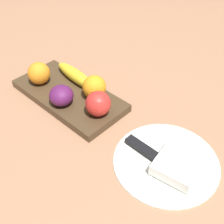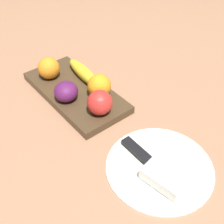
{
  "view_description": "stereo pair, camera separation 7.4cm",
  "coord_description": "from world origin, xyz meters",
  "px_view_note": "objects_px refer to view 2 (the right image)",
  "views": [
    {
      "loc": [
        0.53,
        -0.44,
        0.55
      ],
      "look_at": [
        0.15,
        -0.04,
        0.05
      ],
      "focal_mm": 46.27,
      "sensor_mm": 36.0,
      "label": 1
    },
    {
      "loc": [
        0.58,
        -0.39,
        0.55
      ],
      "look_at": [
        0.15,
        -0.04,
        0.05
      ],
      "focal_mm": 46.27,
      "sensor_mm": 36.0,
      "label": 2
    }
  ],
  "objects_px": {
    "banana": "(85,73)",
    "grape_bunch": "(66,91)",
    "folded_napkin": "(171,170)",
    "knife": "(141,155)",
    "orange_near_apple": "(49,68)",
    "orange_near_banana": "(99,86)",
    "dinner_plate": "(160,167)",
    "apple": "(100,102)",
    "fruit_tray": "(75,92)"
  },
  "relations": [
    {
      "from": "banana",
      "to": "grape_bunch",
      "type": "height_order",
      "value": "grape_bunch"
    },
    {
      "from": "folded_napkin",
      "to": "knife",
      "type": "height_order",
      "value": "folded_napkin"
    },
    {
      "from": "orange_near_apple",
      "to": "orange_near_banana",
      "type": "height_order",
      "value": "same"
    },
    {
      "from": "grape_bunch",
      "to": "dinner_plate",
      "type": "bearing_deg",
      "value": 7.61
    },
    {
      "from": "banana",
      "to": "dinner_plate",
      "type": "bearing_deg",
      "value": 176.53
    },
    {
      "from": "folded_napkin",
      "to": "knife",
      "type": "bearing_deg",
      "value": -169.63
    },
    {
      "from": "grape_bunch",
      "to": "folded_napkin",
      "type": "bearing_deg",
      "value": 6.95
    },
    {
      "from": "apple",
      "to": "folded_napkin",
      "type": "relative_size",
      "value": 0.63
    },
    {
      "from": "knife",
      "to": "fruit_tray",
      "type": "bearing_deg",
      "value": 178.18
    },
    {
      "from": "grape_bunch",
      "to": "fruit_tray",
      "type": "bearing_deg",
      "value": 119.93
    },
    {
      "from": "orange_near_banana",
      "to": "grape_bunch",
      "type": "relative_size",
      "value": 0.97
    },
    {
      "from": "orange_near_banana",
      "to": "folded_napkin",
      "type": "height_order",
      "value": "orange_near_banana"
    },
    {
      "from": "orange_near_apple",
      "to": "dinner_plate",
      "type": "height_order",
      "value": "orange_near_apple"
    },
    {
      "from": "banana",
      "to": "orange_near_apple",
      "type": "distance_m",
      "value": 0.11
    },
    {
      "from": "fruit_tray",
      "to": "orange_near_banana",
      "type": "height_order",
      "value": "orange_near_banana"
    },
    {
      "from": "orange_near_apple",
      "to": "dinner_plate",
      "type": "bearing_deg",
      "value": 3.26
    },
    {
      "from": "fruit_tray",
      "to": "dinner_plate",
      "type": "distance_m",
      "value": 0.35
    },
    {
      "from": "banana",
      "to": "orange_near_apple",
      "type": "height_order",
      "value": "orange_near_apple"
    },
    {
      "from": "dinner_plate",
      "to": "apple",
      "type": "bearing_deg",
      "value": -178.92
    },
    {
      "from": "orange_near_apple",
      "to": "dinner_plate",
      "type": "xyz_separation_m",
      "value": [
        0.45,
        0.03,
        -0.05
      ]
    },
    {
      "from": "apple",
      "to": "orange_near_banana",
      "type": "height_order",
      "value": "same"
    },
    {
      "from": "dinner_plate",
      "to": "banana",
      "type": "bearing_deg",
      "value": 171.82
    },
    {
      "from": "apple",
      "to": "orange_near_apple",
      "type": "xyz_separation_m",
      "value": [
        -0.23,
        -0.02,
        -0.0
      ]
    },
    {
      "from": "folded_napkin",
      "to": "apple",
      "type": "bearing_deg",
      "value": -179.05
    },
    {
      "from": "fruit_tray",
      "to": "folded_napkin",
      "type": "bearing_deg",
      "value": 0.0
    },
    {
      "from": "dinner_plate",
      "to": "knife",
      "type": "distance_m",
      "value": 0.05
    },
    {
      "from": "knife",
      "to": "dinner_plate",
      "type": "bearing_deg",
      "value": 17.79
    },
    {
      "from": "banana",
      "to": "grape_bunch",
      "type": "bearing_deg",
      "value": 122.04
    },
    {
      "from": "banana",
      "to": "apple",
      "type": "bearing_deg",
      "value": 164.1
    },
    {
      "from": "banana",
      "to": "orange_near_banana",
      "type": "relative_size",
      "value": 2.65
    },
    {
      "from": "fruit_tray",
      "to": "orange_near_apple",
      "type": "height_order",
      "value": "orange_near_apple"
    },
    {
      "from": "folded_napkin",
      "to": "knife",
      "type": "relative_size",
      "value": 0.61
    },
    {
      "from": "apple",
      "to": "knife",
      "type": "distance_m",
      "value": 0.18
    },
    {
      "from": "grape_bunch",
      "to": "dinner_plate",
      "type": "height_order",
      "value": "grape_bunch"
    },
    {
      "from": "grape_bunch",
      "to": "apple",
      "type": "bearing_deg",
      "value": 20.63
    },
    {
      "from": "banana",
      "to": "dinner_plate",
      "type": "xyz_separation_m",
      "value": [
        0.38,
        -0.05,
        -0.04
      ]
    },
    {
      "from": "orange_near_apple",
      "to": "folded_napkin",
      "type": "relative_size",
      "value": 0.61
    },
    {
      "from": "apple",
      "to": "orange_near_banana",
      "type": "bearing_deg",
      "value": 144.77
    },
    {
      "from": "fruit_tray",
      "to": "apple",
      "type": "bearing_deg",
      "value": -1.85
    },
    {
      "from": "folded_napkin",
      "to": "fruit_tray",
      "type": "bearing_deg",
      "value": 180.0
    },
    {
      "from": "banana",
      "to": "folded_napkin",
      "type": "relative_size",
      "value": 1.65
    },
    {
      "from": "orange_near_apple",
      "to": "folded_napkin",
      "type": "distance_m",
      "value": 0.49
    },
    {
      "from": "dinner_plate",
      "to": "orange_near_banana",
      "type": "bearing_deg",
      "value": 172.35
    },
    {
      "from": "apple",
      "to": "grape_bunch",
      "type": "relative_size",
      "value": 0.98
    },
    {
      "from": "banana",
      "to": "grape_bunch",
      "type": "relative_size",
      "value": 2.57
    },
    {
      "from": "fruit_tray",
      "to": "banana",
      "type": "height_order",
      "value": "banana"
    },
    {
      "from": "orange_near_apple",
      "to": "orange_near_banana",
      "type": "bearing_deg",
      "value": 20.33
    },
    {
      "from": "grape_bunch",
      "to": "folded_napkin",
      "type": "height_order",
      "value": "grape_bunch"
    },
    {
      "from": "grape_bunch",
      "to": "folded_napkin",
      "type": "xyz_separation_m",
      "value": [
        0.36,
        0.04,
        -0.03
      ]
    },
    {
      "from": "apple",
      "to": "orange_near_apple",
      "type": "bearing_deg",
      "value": -174.66
    }
  ]
}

